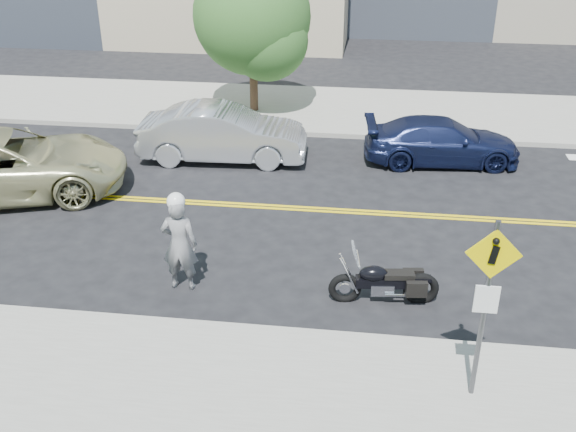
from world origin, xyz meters
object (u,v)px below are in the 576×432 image
(motorcyclist, at_px, (179,242))
(parked_car_blue, at_px, (442,141))
(pedestrian_sign, at_px, (487,295))
(suv, at_px, (5,165))
(motorcycle, at_px, (385,274))
(parked_car_silver, at_px, (223,134))

(motorcyclist, relative_size, parked_car_blue, 0.48)
(pedestrian_sign, height_order, parked_car_blue, pedestrian_sign)
(suv, distance_m, parked_car_blue, 11.59)
(pedestrian_sign, relative_size, suv, 0.51)
(parked_car_blue, bearing_deg, motorcycle, 162.24)
(parked_car_silver, distance_m, parked_car_blue, 6.15)
(parked_car_silver, relative_size, parked_car_blue, 1.09)
(pedestrian_sign, bearing_deg, suv, 150.20)
(motorcycle, relative_size, suv, 0.34)
(pedestrian_sign, relative_size, motorcyclist, 1.46)
(pedestrian_sign, xyz_separation_m, parked_car_silver, (-5.91, 9.20, -1.19))
(motorcycle, distance_m, suv, 10.12)
(parked_car_silver, height_order, parked_car_blue, parked_car_silver)
(parked_car_silver, xyz_separation_m, parked_car_blue, (6.12, 0.59, -0.15))
(motorcycle, height_order, parked_car_silver, parked_car_silver)
(motorcycle, bearing_deg, parked_car_silver, 117.80)
(motorcycle, relative_size, parked_car_blue, 0.47)
(motorcyclist, xyz_separation_m, parked_car_silver, (-0.61, 6.65, -0.25))
(motorcyclist, distance_m, suv, 6.59)
(motorcyclist, relative_size, suv, 0.35)
(pedestrian_sign, height_order, motorcycle, pedestrian_sign)
(parked_car_blue, bearing_deg, parked_car_silver, 89.99)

